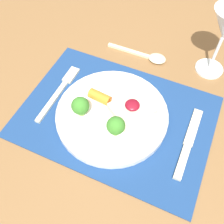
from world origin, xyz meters
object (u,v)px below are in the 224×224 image
knife (187,147)px  spoon (150,57)px  dinner_plate (112,114)px  fork (61,89)px

knife → spoon: bearing=124.8°
knife → spoon: (-0.17, 0.23, -0.00)m
dinner_plate → spoon: 0.22m
knife → spoon: spoon is taller
dinner_plate → knife: size_ratio=1.40×
knife → fork: bearing=174.1°
dinner_plate → knife: (0.18, -0.01, -0.01)m
fork → knife: 0.33m
fork → spoon: (0.16, 0.20, -0.00)m
fork → spoon: 0.26m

